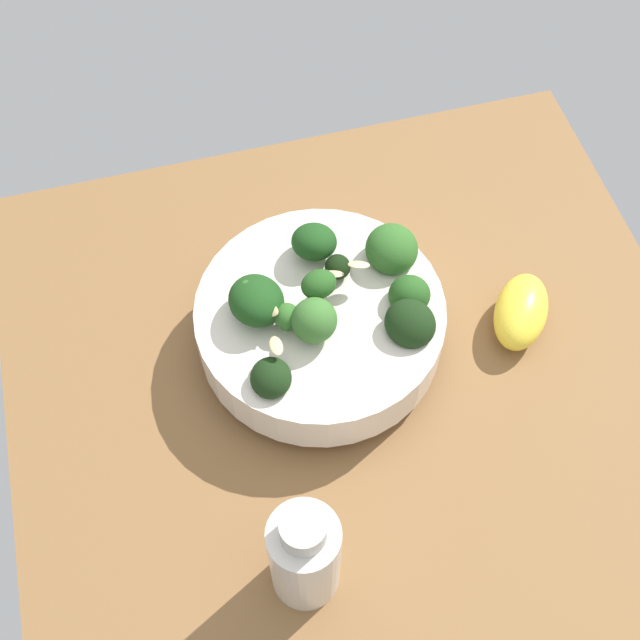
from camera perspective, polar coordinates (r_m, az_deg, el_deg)
The scene contains 4 objects.
ground_plane at distance 72.92cm, azimuth 2.82°, elevation -5.79°, with size 57.79×57.79×4.69cm, color brown.
bowl_of_broccoli at distance 69.41cm, azimuth 0.07°, elevation 0.13°, with size 20.31×20.31×10.10cm.
lemon_wedge at distance 74.33cm, azimuth 13.32°, elevation 0.55°, with size 7.63×4.42×3.91cm, color yellow.
bottle_tall at distance 60.09cm, azimuth -1.04°, elevation -15.50°, with size 4.96×4.96×12.33cm.
Camera 1 is at (11.48, 29.36, 63.41)cm, focal length 47.73 mm.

